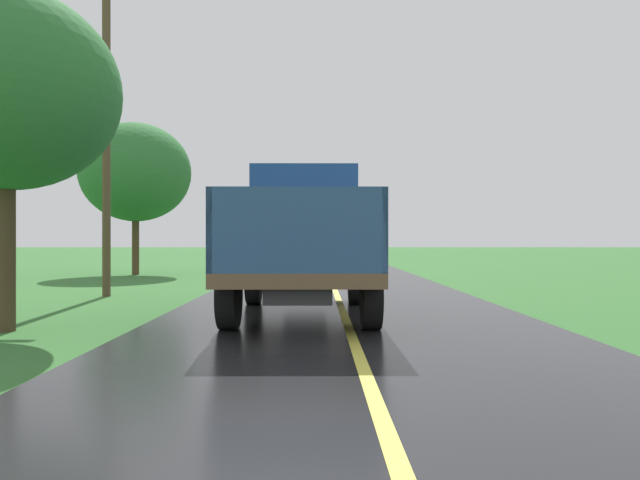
{
  "coord_description": "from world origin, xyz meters",
  "views": [
    {
      "loc": [
        -0.48,
        -0.68,
        1.42
      ],
      "look_at": [
        -0.42,
        9.8,
        1.4
      ],
      "focal_mm": 32.8,
      "sensor_mm": 36.0,
      "label": 1
    }
  ],
  "objects_px": {
    "roadside_tree_near_left": "(6,91)",
    "roadside_tree_mid_right": "(136,172)",
    "utility_pole_roadside": "(106,124)",
    "banana_truck_near": "(304,236)"
  },
  "relations": [
    {
      "from": "banana_truck_near",
      "to": "roadside_tree_near_left",
      "type": "height_order",
      "value": "roadside_tree_near_left"
    },
    {
      "from": "roadside_tree_mid_right",
      "to": "roadside_tree_near_left",
      "type": "bearing_deg",
      "value": -80.32
    },
    {
      "from": "banana_truck_near",
      "to": "roadside_tree_near_left",
      "type": "xyz_separation_m",
      "value": [
        -4.53,
        -2.17,
        2.23
      ]
    },
    {
      "from": "roadside_tree_near_left",
      "to": "roadside_tree_mid_right",
      "type": "relative_size",
      "value": 0.87
    },
    {
      "from": "utility_pole_roadside",
      "to": "banana_truck_near",
      "type": "bearing_deg",
      "value": -33.66
    },
    {
      "from": "banana_truck_near",
      "to": "utility_pole_roadside",
      "type": "height_order",
      "value": "utility_pole_roadside"
    },
    {
      "from": "utility_pole_roadside",
      "to": "roadside_tree_mid_right",
      "type": "bearing_deg",
      "value": 102.86
    },
    {
      "from": "utility_pole_roadside",
      "to": "roadside_tree_mid_right",
      "type": "xyz_separation_m",
      "value": [
        -2.02,
        8.83,
        -0.18
      ]
    },
    {
      "from": "utility_pole_roadside",
      "to": "roadside_tree_near_left",
      "type": "relative_size",
      "value": 1.52
    },
    {
      "from": "roadside_tree_mid_right",
      "to": "utility_pole_roadside",
      "type": "bearing_deg",
      "value": -77.14
    }
  ]
}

